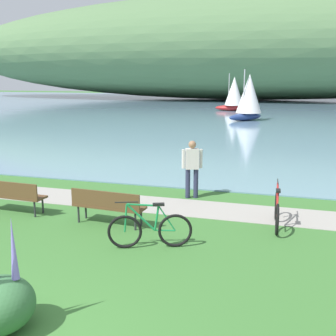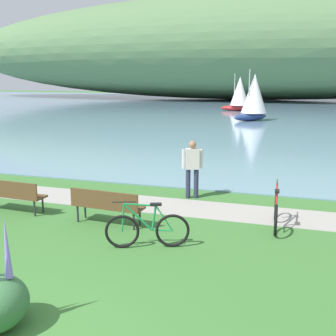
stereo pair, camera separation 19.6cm
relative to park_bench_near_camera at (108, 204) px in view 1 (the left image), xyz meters
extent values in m
cube|color=#6B8EA8|center=(0.49, 43.72, -0.50)|extent=(180.00, 80.00, 0.04)
ellipsoid|color=#567A4C|center=(-4.34, 61.24, 7.85)|extent=(106.91, 28.00, 16.67)
cube|color=#A39E93|center=(0.49, 1.85, -0.52)|extent=(60.00, 1.50, 0.01)
cube|color=brown|center=(0.01, 0.08, -0.07)|extent=(1.83, 0.60, 0.05)
cube|color=brown|center=(-0.01, -0.13, 0.15)|extent=(1.80, 0.16, 0.40)
cylinder|color=#2D2D33|center=(-0.75, 0.30, -0.30)|extent=(0.05, 0.05, 0.45)
cylinder|color=#2D2D33|center=(0.78, 0.20, -0.30)|extent=(0.05, 0.05, 0.45)
cylinder|color=#2D2D33|center=(-0.77, -0.04, -0.30)|extent=(0.05, 0.05, 0.45)
cylinder|color=#2D2D33|center=(0.76, -0.14, -0.30)|extent=(0.05, 0.05, 0.45)
cube|color=brown|center=(-2.79, 0.21, -0.07)|extent=(1.82, 0.57, 0.05)
cube|color=brown|center=(-2.80, 0.00, 0.15)|extent=(1.80, 0.13, 0.40)
cylinder|color=#2D2D33|center=(-2.02, 0.34, -0.30)|extent=(0.05, 0.05, 0.45)
cylinder|color=#2D2D33|center=(-2.04, 0.01, -0.30)|extent=(0.05, 0.05, 0.45)
torus|color=black|center=(3.88, 1.55, -0.16)|extent=(0.10, 0.72, 0.72)
torus|color=black|center=(3.93, 0.50, -0.16)|extent=(0.10, 0.72, 0.72)
cylinder|color=red|center=(3.90, 1.22, 0.15)|extent=(0.07, 0.61, 0.61)
cylinder|color=red|center=(3.90, 1.18, 0.41)|extent=(0.07, 0.66, 0.09)
cylinder|color=red|center=(3.91, 0.89, 0.12)|extent=(0.05, 0.13, 0.54)
cylinder|color=red|center=(3.92, 0.72, -0.15)|extent=(0.05, 0.43, 0.05)
cylinder|color=red|center=(3.92, 0.68, 0.11)|extent=(0.05, 0.37, 0.56)
cylinder|color=red|center=(3.88, 1.53, 0.14)|extent=(0.04, 0.09, 0.60)
cube|color=black|center=(3.92, 0.85, 0.42)|extent=(0.11, 0.24, 0.05)
cylinder|color=black|center=(3.88, 1.50, 0.48)|extent=(0.05, 0.48, 0.02)
torus|color=black|center=(0.92, -1.18, -0.16)|extent=(0.70, 0.30, 0.72)
torus|color=black|center=(1.91, -0.82, -0.16)|extent=(0.70, 0.30, 0.72)
cylinder|color=#1E8C4C|center=(1.24, -1.06, 0.15)|extent=(0.58, 0.25, 0.61)
cylinder|color=#1E8C4C|center=(1.28, -1.05, 0.41)|extent=(0.63, 0.26, 0.09)
cylinder|color=#1E8C4C|center=(1.55, -0.95, 0.12)|extent=(0.13, 0.08, 0.54)
cylinder|color=#1E8C4C|center=(1.71, -0.89, -0.15)|extent=(0.41, 0.18, 0.05)
cylinder|color=#1E8C4C|center=(1.75, -0.88, 0.11)|extent=(0.36, 0.15, 0.56)
cylinder|color=#1E8C4C|center=(0.95, -1.17, 0.14)|extent=(0.09, 0.06, 0.60)
cube|color=black|center=(1.58, -0.94, 0.42)|extent=(0.26, 0.18, 0.05)
cylinder|color=black|center=(0.97, -1.16, 0.48)|extent=(0.46, 0.19, 0.02)
cylinder|color=#282D47|center=(1.30, 2.80, -0.08)|extent=(0.14, 0.14, 0.88)
cylinder|color=#282D47|center=(1.52, 2.88, -0.08)|extent=(0.14, 0.14, 0.88)
cube|color=silver|center=(1.41, 2.84, 0.66)|extent=(0.43, 0.34, 0.60)
sphere|color=#9E7051|center=(1.41, 2.84, 1.08)|extent=(0.22, 0.22, 0.22)
cylinder|color=silver|center=(1.17, 2.75, 0.66)|extent=(0.09, 0.09, 0.56)
cylinder|color=silver|center=(1.65, 2.93, 0.66)|extent=(0.09, 0.09, 0.56)
ellipsoid|color=#386B3D|center=(0.34, -4.33, -0.13)|extent=(0.97, 0.97, 0.78)
cylinder|color=#386B3D|center=(0.54, -4.20, 0.17)|extent=(0.02, 0.02, 0.12)
cone|color=#8470D1|center=(0.54, -4.20, 0.68)|extent=(0.11, 0.11, 0.90)
ellipsoid|color=navy|center=(0.56, 26.08, -0.17)|extent=(3.00, 3.38, 0.62)
cylinder|color=#B2B2B2|center=(0.39, 25.86, 1.91)|extent=(0.09, 0.09, 3.54)
cone|color=white|center=(0.77, 26.34, 1.73)|extent=(2.96, 2.96, 3.19)
ellipsoid|color=#B22323|center=(-2.09, 36.45, -0.19)|extent=(3.38, 1.01, 0.59)
cylinder|color=#B2B2B2|center=(-2.36, 36.45, 1.79)|extent=(0.08, 0.08, 3.37)
cone|color=white|center=(-1.78, 36.44, 1.62)|extent=(2.04, 2.04, 3.03)
camera|label=1|loc=(4.05, -8.64, 2.95)|focal=43.95mm
camera|label=2|loc=(4.24, -8.58, 2.95)|focal=43.95mm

